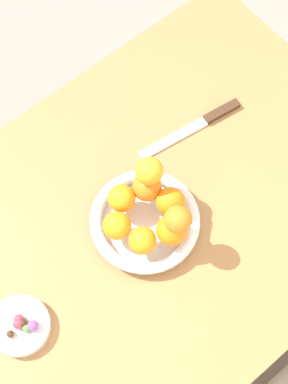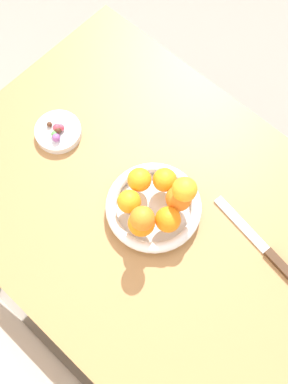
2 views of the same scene
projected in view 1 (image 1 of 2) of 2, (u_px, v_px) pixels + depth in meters
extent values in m
plane|color=gray|center=(146.00, 297.00, 1.92)|extent=(6.00, 6.00, 0.00)
cube|color=#9E7042|center=(147.00, 222.00, 1.26)|extent=(1.10, 0.76, 0.04)
cylinder|color=#9E7042|center=(202.00, 92.00, 1.82)|extent=(0.05, 0.05, 0.70)
cylinder|color=silver|center=(145.00, 224.00, 1.23)|extent=(0.19, 0.19, 0.01)
torus|color=silver|center=(145.00, 220.00, 1.21)|extent=(0.23, 0.23, 0.03)
cylinder|color=silver|center=(20.00, 326.00, 1.15)|extent=(0.12, 0.12, 0.02)
sphere|color=orange|center=(117.00, 226.00, 1.16)|extent=(0.06, 0.06, 0.06)
sphere|color=orange|center=(143.00, 241.00, 1.15)|extent=(0.06, 0.06, 0.06)
sphere|color=orange|center=(171.00, 230.00, 1.16)|extent=(0.06, 0.06, 0.06)
sphere|color=orange|center=(170.00, 202.00, 1.18)|extent=(0.06, 0.06, 0.06)
sphere|color=orange|center=(147.00, 187.00, 1.19)|extent=(0.06, 0.06, 0.06)
sphere|color=orange|center=(122.00, 198.00, 1.19)|extent=(0.06, 0.06, 0.06)
sphere|color=orange|center=(149.00, 171.00, 1.14)|extent=(0.06, 0.06, 0.06)
sphere|color=orange|center=(178.00, 219.00, 1.10)|extent=(0.05, 0.05, 0.05)
sphere|color=#8C4C99|center=(33.00, 326.00, 1.12)|extent=(0.02, 0.02, 0.02)
sphere|color=#472819|center=(10.00, 334.00, 1.12)|extent=(0.01, 0.01, 0.01)
sphere|color=#C6384C|center=(18.00, 324.00, 1.13)|extent=(0.02, 0.02, 0.02)
sphere|color=#C6384C|center=(19.00, 319.00, 1.13)|extent=(0.02, 0.02, 0.02)
sphere|color=#4C9947|center=(26.00, 328.00, 1.12)|extent=(0.02, 0.02, 0.02)
sphere|color=#472819|center=(22.00, 323.00, 1.13)|extent=(0.02, 0.02, 0.02)
cube|color=#3F2819|center=(222.00, 111.00, 1.34)|extent=(0.09, 0.03, 0.01)
cube|color=silver|center=(173.00, 138.00, 1.31)|extent=(0.17, 0.05, 0.01)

